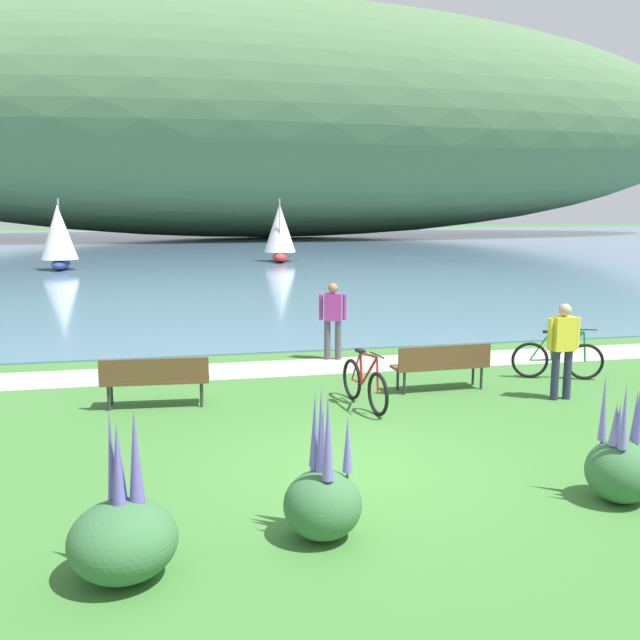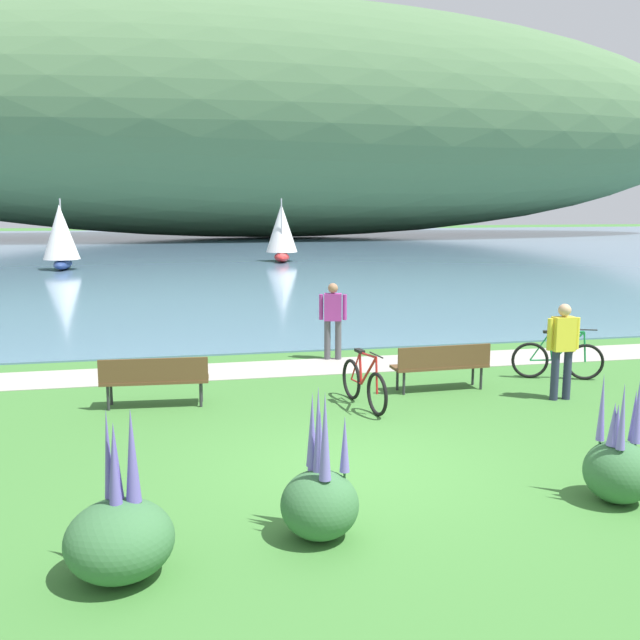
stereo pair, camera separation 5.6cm
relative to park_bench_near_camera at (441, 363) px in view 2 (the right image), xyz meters
name	(u,v)px [view 2 (the right image)]	position (x,y,z in m)	size (l,w,h in m)	color
ground_plane	(356,468)	(-2.52, -3.41, -0.52)	(200.00, 200.00, 0.00)	#3D7533
bay_water	(202,248)	(-2.52, 43.91, -0.50)	(180.00, 80.00, 0.04)	#5B7F9E
distant_hillside	(268,121)	(5.18, 61.11, 11.21)	(99.57, 28.00, 23.39)	#4C7047
shoreline_path	(286,368)	(-2.52, 2.36, -0.52)	(60.00, 1.50, 0.01)	#A39E93
park_bench_near_camera	(441,363)	(0.00, 0.00, 0.00)	(1.82, 0.55, 0.88)	brown
park_bench_further_along	(155,377)	(-5.15, 0.00, 0.00)	(1.83, 0.60, 0.88)	brown
bicycle_leaning_near_bench	(364,384)	(-1.68, -0.72, -0.12)	(0.34, 1.76, 1.01)	black
bicycle_beside_path	(558,359)	(2.58, 0.37, -0.12)	(1.69, 0.66, 1.01)	black
person_at_shoreline	(333,316)	(-1.37, 2.99, 0.46)	(0.59, 0.31, 1.71)	#4C4C51
person_on_the_grass	(563,345)	(1.85, -0.98, 0.46)	(0.61, 0.22, 1.71)	#282D47
echium_bush_closest_to_camera	(120,535)	(-5.34, -5.60, -0.11)	(1.00, 1.00, 1.60)	#386B3D
echium_bush_beside_closest	(320,497)	(-3.38, -5.20, -0.08)	(0.81, 0.81, 1.61)	#386B3D
echium_bush_mid_cluster	(619,466)	(0.18, -5.05, -0.09)	(0.79, 0.79, 1.50)	#386B3D
sailboat_nearest_to_shore	(282,232)	(1.60, 29.66, 1.26)	(2.13, 3.25, 3.70)	#B22323
sailboat_toward_hillside	(61,236)	(-10.43, 26.62, 1.25)	(1.91, 3.15, 3.67)	navy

